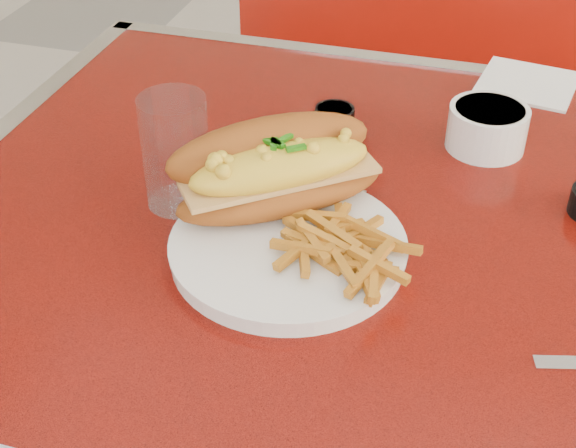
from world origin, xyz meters
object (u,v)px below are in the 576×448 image
(diner_table, at_px, (452,341))
(gravy_ramekin, at_px, (487,126))
(booth_bench_far, at_px, (479,193))
(water_tumbler, at_px, (176,152))
(fork, at_px, (348,226))
(mac_hoagie, at_px, (276,169))
(sauce_cup_left, at_px, (334,116))
(dinner_plate, at_px, (288,248))

(diner_table, height_order, gravy_ramekin, gravy_ramekin)
(booth_bench_far, bearing_deg, water_tumbler, -110.79)
(fork, bearing_deg, diner_table, -71.29)
(fork, bearing_deg, mac_hoagie, 73.31)
(fork, bearing_deg, water_tumbler, 82.34)
(mac_hoagie, bearing_deg, fork, -51.64)
(fork, xyz_separation_m, sauce_cup_left, (-0.07, 0.23, -0.00))
(booth_bench_far, relative_size, fork, 8.42)
(diner_table, distance_m, booth_bench_far, 0.87)
(mac_hoagie, distance_m, water_tumbler, 0.11)
(gravy_ramekin, height_order, water_tumbler, water_tumbler)
(booth_bench_far, bearing_deg, dinner_plate, -101.05)
(diner_table, relative_size, sauce_cup_left, 20.04)
(diner_table, bearing_deg, gravy_ramekin, 90.89)
(sauce_cup_left, bearing_deg, gravy_ramekin, 0.39)
(mac_hoagie, xyz_separation_m, water_tumbler, (-0.11, -0.00, 0.00))
(fork, relative_size, sauce_cup_left, 2.32)
(booth_bench_far, relative_size, water_tumbler, 9.37)
(booth_bench_far, relative_size, sauce_cup_left, 19.55)
(mac_hoagie, height_order, sauce_cup_left, mac_hoagie)
(gravy_ramekin, bearing_deg, diner_table, -89.11)
(dinner_plate, height_order, water_tumbler, water_tumbler)
(dinner_plate, bearing_deg, mac_hoagie, 116.11)
(water_tumbler, bearing_deg, dinner_plate, -22.73)
(mac_hoagie, relative_size, gravy_ramekin, 2.50)
(fork, height_order, gravy_ramekin, gravy_ramekin)
(diner_table, height_order, booth_bench_far, booth_bench_far)
(fork, distance_m, gravy_ramekin, 0.26)
(mac_hoagie, relative_size, fork, 1.74)
(booth_bench_far, xyz_separation_m, sauce_cup_left, (-0.19, -0.63, 0.50))
(mac_hoagie, distance_m, gravy_ramekin, 0.29)
(diner_table, bearing_deg, sauce_cup_left, 136.99)
(gravy_ramekin, distance_m, sauce_cup_left, 0.19)
(diner_table, xyz_separation_m, gravy_ramekin, (-0.00, 0.18, 0.19))
(gravy_ramekin, bearing_deg, booth_bench_far, 89.74)
(mac_hoagie, distance_m, fork, 0.10)
(fork, bearing_deg, sauce_cup_left, 14.23)
(dinner_plate, relative_size, sauce_cup_left, 4.96)
(dinner_plate, bearing_deg, fork, 39.56)
(diner_table, relative_size, water_tumbler, 9.61)
(diner_table, distance_m, sauce_cup_left, 0.32)
(diner_table, bearing_deg, water_tumbler, -174.30)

